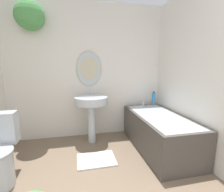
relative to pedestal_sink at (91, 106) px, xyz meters
name	(u,v)px	position (x,y,z in m)	size (l,w,h in m)	color
wall_back	(80,63)	(-0.16, 0.32, 0.71)	(2.90, 0.44, 2.40)	silver
wall_right	(217,75)	(1.41, -1.05, 0.56)	(0.06, 2.84, 2.40)	silver
pedestal_sink	(91,106)	(0.00, 0.00, 0.00)	(0.55, 0.55, 0.90)	silver
bathtub	(159,131)	(1.01, -0.46, -0.35)	(0.69, 1.46, 0.63)	#4C4742
shampoo_bottle	(154,97)	(1.18, 0.10, 0.08)	(0.07, 0.07, 0.20)	#2D84C6
bath_mat	(96,160)	(0.00, -0.59, -0.63)	(0.53, 0.40, 0.02)	silver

